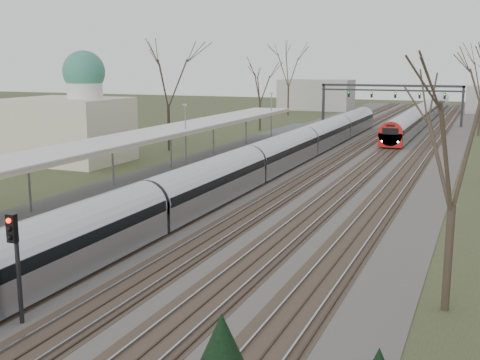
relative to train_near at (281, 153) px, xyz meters
name	(u,v)px	position (x,y,z in m)	size (l,w,h in m)	color
track_bed	(345,151)	(2.76, 13.23, -1.42)	(24.00, 160.00, 0.22)	#474442
platform	(191,167)	(-6.55, -4.27, -0.98)	(3.50, 69.00, 1.00)	#9E9B93
canopy	(164,132)	(-6.55, -8.78, 2.45)	(4.10, 50.00, 3.11)	slate
dome_building	(71,123)	(-19.21, -3.77, 2.24)	(10.00, 8.00, 10.30)	beige
signal_gantry	(391,92)	(2.79, 43.22, 3.43)	(21.00, 0.59, 6.08)	black
tree_west_far	(168,74)	(-14.50, 6.23, 6.54)	(5.50, 5.50, 11.33)	#2D231C
tree_east_near	(457,137)	(15.50, -26.77, 5.08)	(4.50, 4.50, 9.27)	#2D231C
train_near	(281,153)	(0.00, 0.00, 0.00)	(2.62, 75.21, 3.05)	#A5A7AF
train_far	(425,111)	(7.00, 53.15, 0.00)	(2.62, 75.21, 3.05)	#A5A7AF
signal_post	(15,252)	(1.75, -33.85, 1.25)	(0.35, 0.45, 4.10)	black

